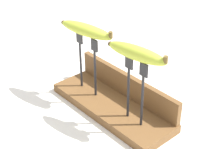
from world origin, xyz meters
The scene contains 7 objects.
ground_plane centered at (0.00, 0.00, 0.00)m, with size 3.00×3.00×0.00m, color white.
wooden_board centered at (0.00, 0.00, 0.01)m, with size 0.41×0.14×0.03m, color brown.
board_backstop centered at (0.00, 0.06, 0.06)m, with size 0.40×0.02×0.07m, color brown.
fork_stand_left centered at (-0.10, -0.01, 0.14)m, with size 0.10×0.01×0.19m.
fork_stand_right centered at (0.10, -0.01, 0.14)m, with size 0.08×0.01×0.19m.
banana_raised_left centered at (-0.10, -0.01, 0.23)m, with size 0.19×0.08×0.04m.
banana_raised_right centered at (0.10, -0.01, 0.24)m, with size 0.18×0.07×0.04m.
Camera 1 is at (0.66, -0.59, 0.65)m, focal length 57.79 mm.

